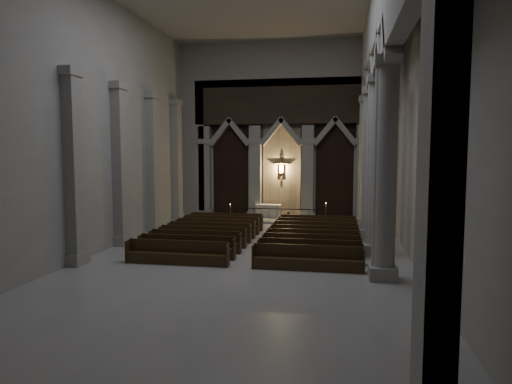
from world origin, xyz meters
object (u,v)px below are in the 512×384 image
(altar, at_px, (268,211))
(candle_stand_left, at_px, (230,218))
(worshipper, at_px, (289,221))
(pews, at_px, (259,239))
(candle_stand_right, at_px, (326,219))
(altar_rail, at_px, (277,213))

(altar, xyz_separation_m, candle_stand_left, (-2.23, -1.80, -0.27))
(candle_stand_left, height_order, worshipper, candle_stand_left)
(pews, bearing_deg, candle_stand_right, 65.64)
(altar, distance_m, candle_stand_left, 2.87)
(pews, relative_size, worshipper, 9.25)
(altar, relative_size, worshipper, 1.65)
(worshipper, bearing_deg, altar, 115.29)
(altar_rail, height_order, pews, altar_rail)
(altar_rail, height_order, worshipper, worshipper)
(altar, relative_size, pews, 0.18)
(pews, bearing_deg, altar, 95.52)
(worshipper, bearing_deg, candle_stand_right, 41.19)
(altar, height_order, candle_stand_left, candle_stand_left)
(altar_rail, bearing_deg, worshipper, -63.35)
(candle_stand_right, xyz_separation_m, pews, (-3.11, -6.87, -0.07))
(candle_stand_right, bearing_deg, pews, -114.36)
(pews, bearing_deg, altar_rail, 90.00)
(altar, bearing_deg, pews, -84.48)
(altar, bearing_deg, candle_stand_left, -141.14)
(altar_rail, relative_size, pews, 0.53)
(altar_rail, relative_size, candle_stand_right, 3.64)
(altar_rail, distance_m, pews, 6.86)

